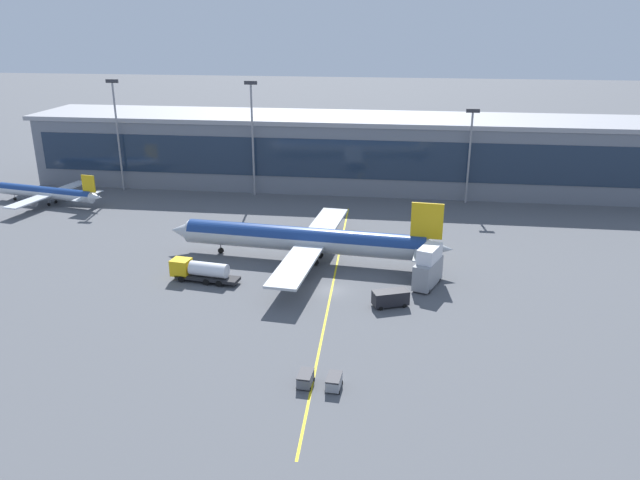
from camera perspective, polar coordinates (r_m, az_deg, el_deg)
name	(u,v)px	position (r m, az deg, el deg)	size (l,w,h in m)	color
ground_plane	(332,290)	(92.49, 1.08, -4.67)	(700.00, 700.00, 0.00)	#515459
apron_lead_in_line	(333,285)	(94.31, 1.17, -4.16)	(0.30, 80.00, 0.01)	yellow
terminal_building	(369,151)	(149.01, 4.56, 8.15)	(161.41, 21.65, 16.61)	slate
main_airliner	(305,239)	(102.25, -1.37, 0.05)	(48.20, 38.54, 11.31)	#B2B7BC
fuel_tanker	(200,271)	(96.74, -10.98, -2.79)	(11.04, 3.96, 3.25)	#232326
crew_van	(390,298)	(87.65, 6.45, -5.30)	(5.42, 3.82, 2.30)	black
catering_lift	(428,267)	(94.21, 9.95, -2.48)	(4.77, 7.24, 6.30)	gray
baggage_cart_0	(305,379)	(69.95, -1.35, -12.66)	(1.77, 2.74, 1.48)	#595B60
baggage_cart_1	(334,382)	(69.42, 1.30, -12.94)	(1.77, 2.74, 1.48)	gray
commuter_jet_far	(46,192)	(146.92, -23.94, 4.03)	(28.66, 23.02, 7.34)	silver
apron_light_mast_0	(117,127)	(150.60, -18.21, 9.84)	(2.80, 0.50, 25.43)	gray
apron_light_mast_1	(252,130)	(139.88, -6.26, 10.01)	(2.80, 0.50, 25.49)	gray
apron_light_mast_2	(470,148)	(137.05, 13.66, 8.24)	(2.80, 0.50, 20.39)	gray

